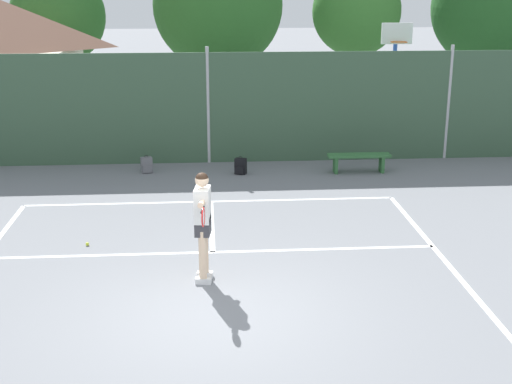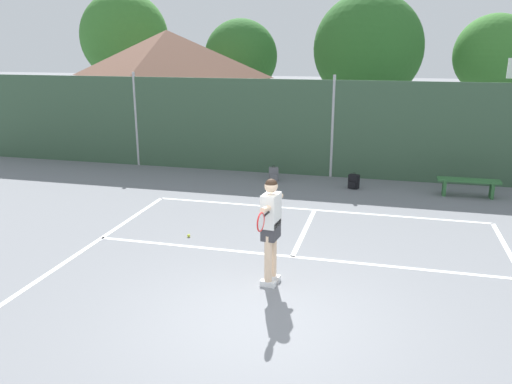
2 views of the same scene
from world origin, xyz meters
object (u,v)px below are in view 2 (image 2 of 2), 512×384
Objects in this scene: tennis_player at (271,222)px; courtside_bench at (468,184)px; backpack_black at (354,182)px; tennis_ball at (189,236)px; backpack_grey at (274,174)px.

tennis_player reaches higher than courtside_bench.
tennis_player is at bearing -98.21° from backpack_black.
courtside_bench is at bearing 37.47° from tennis_ball.
backpack_grey is at bearing 101.97° from tennis_player.
backpack_grey is 2.41m from backpack_black.
backpack_grey is at bearing 81.85° from tennis_ball.
backpack_black is (3.12, 4.78, 0.16)m from tennis_ball.
courtside_bench reaches higher than backpack_black.
tennis_player is 28.10× the size of tennis_ball.
backpack_grey is (-1.45, 6.83, -0.92)m from tennis_player.
backpack_black reaches higher than tennis_ball.
backpack_black is (0.94, 6.53, -0.92)m from tennis_player.
tennis_player is 2.99m from tennis_ball.
backpack_grey is at bearing 176.06° from courtside_bench.
tennis_ball is 7.75m from courtside_bench.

